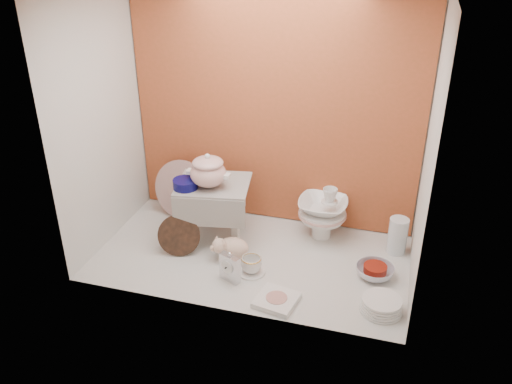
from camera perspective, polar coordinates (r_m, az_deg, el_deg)
ground at (r=3.19m, az=-0.45°, el=-6.82°), size 1.80×1.80×0.00m
niche_shell at (r=2.94m, az=0.50°, el=10.30°), size 1.86×1.03×1.53m
step_stool at (r=3.30m, az=-4.42°, el=-1.92°), size 0.48×0.43×0.37m
soup_tureen at (r=3.13m, az=-5.10°, el=2.30°), size 0.26×0.26×0.21m
cobalt_bowl at (r=3.16m, az=-7.49°, el=0.87°), size 0.18×0.18×0.05m
floral_platter at (r=3.55m, az=-7.89°, el=0.25°), size 0.40×0.16×0.39m
blue_white_vase at (r=3.56m, az=-6.18°, el=-0.65°), size 0.30×0.30×0.26m
lacquer_tray at (r=3.19m, az=-8.16°, el=-4.58°), size 0.27×0.15×0.24m
mantel_clock at (r=2.96m, az=-2.78°, el=-7.89°), size 0.13×0.09×0.18m
plush_pig at (r=3.15m, az=-2.38°, el=-5.87°), size 0.26×0.20×0.14m
teacup_saucer at (r=3.06m, az=-0.50°, el=-8.47°), size 0.20×0.20×0.01m
gold_rim_teacup at (r=3.03m, az=-0.50°, el=-7.67°), size 0.15×0.15×0.09m
lattice_dish at (r=2.85m, az=2.19°, el=-11.36°), size 0.24×0.24×0.03m
dinner_plate_stack at (r=2.85m, az=13.15°, el=-11.58°), size 0.29×0.29×0.07m
crystal_bowl at (r=3.08m, az=12.48°, el=-8.23°), size 0.21×0.21×0.07m
clear_glass_vase at (r=3.28m, az=14.76°, el=-4.51°), size 0.15×0.15×0.22m
porcelain_tower at (r=3.32m, az=7.05°, el=-2.11°), size 0.37×0.37×0.34m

